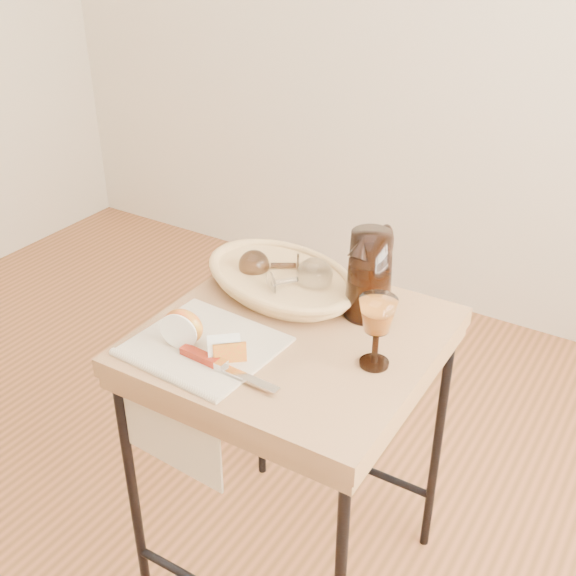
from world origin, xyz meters
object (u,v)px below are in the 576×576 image
Objects in this scene: apple_half at (183,326)px; table_knife at (224,366)px; goblet_lying_a at (273,265)px; wine_goblet at (376,332)px; bread_basket at (281,281)px; pitcher at (369,275)px; goblet_lying_b at (296,279)px; tea_towel at (205,345)px; side_table at (292,464)px.

apple_half is 0.14m from table_knife.
wine_goblet is (0.35, -0.17, 0.03)m from goblet_lying_a.
goblet_lying_a is 0.78× the size of wine_goblet.
wine_goblet reaches higher than table_knife.
wine_goblet reaches higher than apple_half.
goblet_lying_a reaches higher than table_knife.
bread_basket is 0.24m from pitcher.
goblet_lying_b is at bearing -6.92° from bread_basket.
wine_goblet is at bearing 40.13° from table_knife.
wine_goblet is (0.10, -0.17, -0.02)m from pitcher.
tea_towel is 1.22× the size of table_knife.
side_table is 2.06× the size of bread_basket.
pitcher is 1.56× the size of wine_goblet.
goblet_lying_b is 0.58× the size of pitcher.
tea_towel is at bearing -129.74° from pitcher.
wine_goblet is 0.67× the size of table_knife.
bread_basket is 1.58× the size of table_knife.
pitcher is (0.23, 0.29, 0.10)m from tea_towel.
bread_basket is (0.01, 0.28, 0.02)m from tea_towel.
bread_basket is at bearing -179.21° from pitcher.
wine_goblet is 0.40m from apple_half.
goblet_lying_b is at bearing 118.74° from side_table.
tea_towel is 0.29m from bread_basket.
wine_goblet is at bearing 8.70° from apple_half.
bread_basket is 0.36m from wine_goblet.
goblet_lying_b reaches higher than apple_half.
table_knife reaches higher than tea_towel.
wine_goblet is 0.31m from table_knife.
pitcher is at bearing -41.06° from goblet_lying_b.
tea_towel is at bearing 12.04° from apple_half.
wine_goblet is at bearing -60.94° from pitcher.
bread_basket is at bearing 106.40° from goblet_lying_b.
goblet_lying_b is at bearing 153.41° from wine_goblet.
side_table is 6.27× the size of goblet_lying_a.
goblet_lying_a is 0.10m from goblet_lying_b.
goblet_lying_a is 0.86× the size of goblet_lying_b.
goblet_lying_a is at bearing 168.32° from bread_basket.
side_table is at bearing 176.05° from wine_goblet.
table_knife is (0.09, -0.05, 0.01)m from tea_towel.
table_knife is (0.11, -0.35, -0.03)m from goblet_lying_a.
goblet_lying_b reaches higher than table_knife.
bread_basket reaches higher than table_knife.
pitcher is 0.42m from apple_half.
side_table is 3.25× the size of table_knife.
pitcher reaches higher than apple_half.
wine_goblet reaches higher than side_table.
tea_towel is 3.24× the size of apple_half.
table_knife is at bearing -137.02° from goblet_lying_b.
bread_basket is at bearing 154.21° from wine_goblet.
side_table is 2.67× the size of tea_towel.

